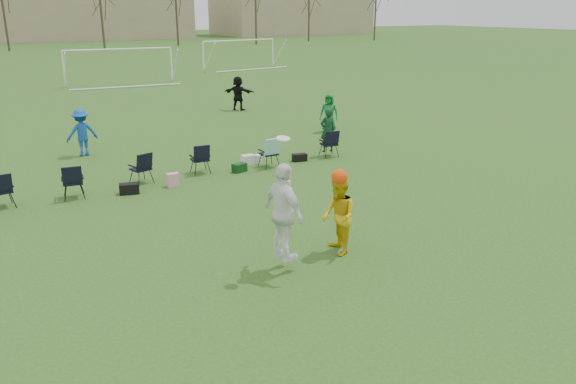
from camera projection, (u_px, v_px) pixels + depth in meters
ground at (326, 278)px, 11.09m from camera, size 260.00×260.00×0.00m
fielder_blue at (82, 132)px, 20.03m from camera, size 1.15×0.72×1.70m
fielder_green_far at (329, 113)px, 23.98m from camera, size 0.93×0.93×1.63m
fielder_black at (238, 93)px, 29.12m from camera, size 1.50×1.53×1.75m
center_contest at (309, 214)px, 11.43m from camera, size 2.16×1.27×2.79m
sideline_setup at (205, 160)px, 17.76m from camera, size 11.26×1.56×1.72m
goal_mid at (119, 56)px, 38.76m from camera, size 7.40×0.63×2.46m
goal_right at (239, 46)px, 49.38m from camera, size 7.35×1.14×2.46m
tree_line at (6, 8)px, 67.19m from camera, size 110.28×3.28×11.40m
building_row at (36, 3)px, 91.54m from camera, size 126.00×16.00×13.00m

